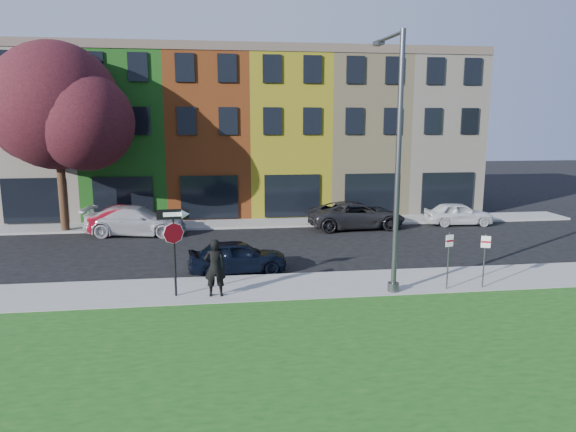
{
  "coord_description": "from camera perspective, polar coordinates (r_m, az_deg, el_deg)",
  "views": [
    {
      "loc": [
        -4.37,
        -14.63,
        5.95
      ],
      "look_at": [
        -1.88,
        4.0,
        2.49
      ],
      "focal_mm": 32.0,
      "sensor_mm": 36.0,
      "label": 1
    }
  ],
  "objects": [
    {
      "name": "ground",
      "position": [
        16.38,
        8.55,
        -10.99
      ],
      "size": [
        120.0,
        120.0,
        0.0
      ],
      "primitive_type": "plane",
      "color": "black",
      "rests_on": "ground"
    },
    {
      "name": "sidewalk_near",
      "position": [
        19.65,
        11.78,
        -7.25
      ],
      "size": [
        40.0,
        3.0,
        0.12
      ],
      "primitive_type": "cube",
      "color": "gray",
      "rests_on": "ground"
    },
    {
      "name": "sidewalk_far",
      "position": [
        30.24,
        -4.87,
        -0.85
      ],
      "size": [
        40.0,
        2.4,
        0.12
      ],
      "primitive_type": "cube",
      "color": "gray",
      "rests_on": "ground"
    },
    {
      "name": "rowhouse_block",
      "position": [
        35.87,
        -4.68,
        8.85
      ],
      "size": [
        30.0,
        10.12,
        10.0
      ],
      "color": "beige",
      "rests_on": "ground"
    },
    {
      "name": "stop_sign",
      "position": [
        17.5,
        -12.6,
        -2.04
      ],
      "size": [
        1.05,
        0.14,
        2.99
      ],
      "rotation": [
        0.0,
        0.0,
        0.1
      ],
      "color": "black",
      "rests_on": "sidewalk_near"
    },
    {
      "name": "man",
      "position": [
        17.54,
        -8.12,
        -5.7
      ],
      "size": [
        0.73,
        0.48,
        1.98
      ],
      "primitive_type": "imported",
      "rotation": [
        0.0,
        0.0,
        3.14
      ],
      "color": "black",
      "rests_on": "sidewalk_near"
    },
    {
      "name": "sedan_near",
      "position": [
        20.61,
        -5.64,
        -4.48
      ],
      "size": [
        2.28,
        4.19,
        1.33
      ],
      "primitive_type": "imported",
      "rotation": [
        0.0,
        0.0,
        1.66
      ],
      "color": "black",
      "rests_on": "ground"
    },
    {
      "name": "parked_car_red",
      "position": [
        28.81,
        -16.79,
        -0.42
      ],
      "size": [
        2.57,
        4.91,
        1.5
      ],
      "primitive_type": "imported",
      "rotation": [
        0.0,
        0.0,
        1.68
      ],
      "color": "maroon",
      "rests_on": "ground"
    },
    {
      "name": "parked_car_silver",
      "position": [
        28.49,
        -16.57,
        -0.5
      ],
      "size": [
        3.52,
        5.84,
        1.53
      ],
      "primitive_type": "imported",
      "rotation": [
        0.0,
        0.0,
        1.44
      ],
      "color": "#B6B7BB",
      "rests_on": "ground"
    },
    {
      "name": "parked_car_dark",
      "position": [
        29.28,
        7.6,
        0.12
      ],
      "size": [
        3.11,
        5.74,
        1.52
      ],
      "primitive_type": "imported",
      "rotation": [
        0.0,
        0.0,
        1.62
      ],
      "color": "black",
      "rests_on": "ground"
    },
    {
      "name": "parked_car_white",
      "position": [
        31.61,
        18.41,
        0.26
      ],
      "size": [
        2.05,
        4.1,
        1.33
      ],
      "primitive_type": "imported",
      "rotation": [
        0.0,
        0.0,
        1.51
      ],
      "color": "silver",
      "rests_on": "ground"
    },
    {
      "name": "street_lamp",
      "position": [
        17.79,
        11.87,
        5.65
      ],
      "size": [
        0.49,
        2.58,
        8.77
      ],
      "rotation": [
        0.0,
        0.0,
        0.07
      ],
      "color": "#474A4C",
      "rests_on": "sidewalk_near"
    },
    {
      "name": "parking_sign_a",
      "position": [
        18.86,
        17.42,
        -4.02
      ],
      "size": [
        0.31,
        0.13,
        2.04
      ],
      "rotation": [
        0.0,
        0.0,
        0.29
      ],
      "color": "#474A4C",
      "rests_on": "sidewalk_near"
    },
    {
      "name": "parking_sign_b",
      "position": [
        19.47,
        21.02,
        -3.94
      ],
      "size": [
        0.31,
        0.15,
        1.94
      ],
      "rotation": [
        0.0,
        0.0,
        -0.37
      ],
      "color": "#474A4C",
      "rests_on": "sidewalk_near"
    },
    {
      "name": "tree_purple",
      "position": [
        30.11,
        -24.11,
        10.77
      ],
      "size": [
        8.0,
        7.0,
        9.98
      ],
      "color": "#311E10",
      "rests_on": "sidewalk_far"
    }
  ]
}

